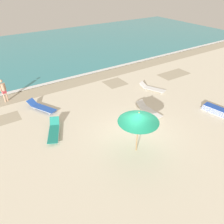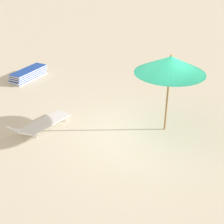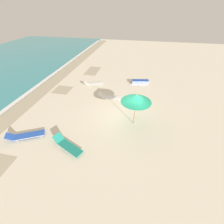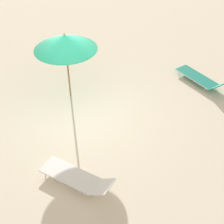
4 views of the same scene
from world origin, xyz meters
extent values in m
cube|color=beige|center=(0.00, 0.00, -0.08)|extent=(60.00, 60.00, 0.16)
cylinder|color=#9E7547|center=(-0.49, -0.71, 1.08)|extent=(0.06, 0.06, 2.17)
cone|color=#1E936B|center=(-0.49, -0.71, 2.17)|extent=(2.10, 2.10, 0.50)
cylinder|color=#166E50|center=(-0.49, -0.71, 1.93)|extent=(2.03, 2.03, 0.01)
sphere|color=#9E7547|center=(-0.49, -0.71, 2.45)|extent=(0.07, 0.07, 0.07)
cube|color=#1E8475|center=(-3.82, 2.90, 0.17)|extent=(1.28, 1.85, 0.03)
cylinder|color=silver|center=(-4.09, 3.03, 0.17)|extent=(0.76, 1.61, 0.03)
cylinder|color=silver|center=(-3.55, 2.78, 0.17)|extent=(0.76, 1.61, 0.03)
cube|color=#1E8475|center=(-3.37, 3.88, 0.37)|extent=(0.70, 0.62, 0.41)
cylinder|color=silver|center=(-4.34, 2.39, 0.08)|extent=(0.03, 0.03, 0.16)
cylinder|color=silver|center=(-3.88, 2.17, 0.08)|extent=(0.03, 0.03, 0.16)
cylinder|color=silver|center=(-3.76, 3.63, 0.08)|extent=(0.03, 0.03, 0.16)
cylinder|color=silver|center=(-3.30, 3.42, 0.08)|extent=(0.03, 0.03, 0.16)
cube|color=white|center=(2.59, 1.53, 0.17)|extent=(0.63, 1.65, 0.03)
cylinder|color=silver|center=(2.29, 1.53, 0.17)|extent=(0.06, 1.64, 0.03)
cylinder|color=silver|center=(2.89, 1.54, 0.17)|extent=(0.06, 1.64, 0.03)
cube|color=white|center=(2.57, 2.58, 0.33)|extent=(0.58, 0.48, 0.33)
cylinder|color=silver|center=(2.34, 0.89, 0.08)|extent=(0.03, 0.03, 0.16)
cylinder|color=silver|center=(2.85, 0.90, 0.08)|extent=(0.03, 0.03, 0.16)
cylinder|color=silver|center=(2.32, 2.16, 0.08)|extent=(0.03, 0.03, 0.16)
cylinder|color=silver|center=(2.83, 2.17, 0.08)|extent=(0.03, 0.03, 0.16)
camera|label=1|loc=(-6.49, -7.44, 8.20)|focal=35.00mm
camera|label=2|loc=(-4.54, 7.04, 5.14)|focal=50.00mm
camera|label=3|loc=(-9.26, -0.86, 7.36)|focal=24.00mm
camera|label=4|loc=(6.66, 5.26, 6.80)|focal=50.00mm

